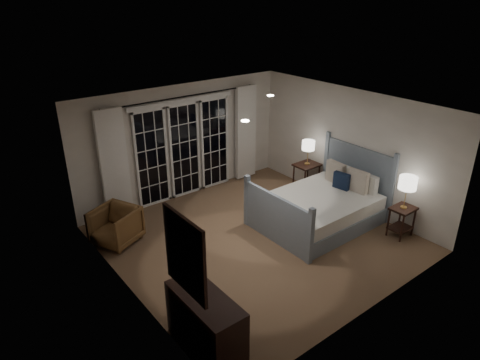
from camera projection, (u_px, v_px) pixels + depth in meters
floor at (256, 239)px, 8.04m from camera, size 5.00×5.00×0.00m
ceiling at (258, 108)px, 7.01m from camera, size 5.00×5.00×0.00m
wall_left at (124, 222)px, 6.12m from camera, size 0.02×5.00×2.50m
wall_right at (349, 148)px, 8.93m from camera, size 0.02×5.00×2.50m
wall_back at (183, 141)px, 9.32m from camera, size 5.00×0.02×2.50m
wall_front at (377, 238)px, 5.73m from camera, size 5.00×0.02×2.50m
french_doors at (185, 149)px, 9.36m from camera, size 2.50×0.04×2.20m
curtain_rod at (183, 97)px, 8.84m from camera, size 3.50×0.03×0.03m
curtain_left at (114, 165)px, 8.35m from camera, size 0.55×0.10×2.25m
curtain_right at (246, 133)px, 10.20m from camera, size 0.55×0.10×2.25m
downlight_a at (270, 96)px, 7.90m from camera, size 0.12×0.12×0.01m
downlight_b at (245, 121)px, 6.39m from camera, size 0.12×0.12×0.01m
bed at (321, 207)px, 8.48m from camera, size 2.33×1.68×1.37m
nightstand_left at (402, 217)px, 7.99m from camera, size 0.45×0.36×0.59m
nightstand_right at (306, 174)px, 9.66m from camera, size 0.55×0.44×0.71m
lamp_left at (408, 183)px, 7.70m from camera, size 0.32×0.32×0.62m
lamp_right at (308, 146)px, 9.38m from camera, size 0.28×0.28×0.55m
armchair at (116, 226)px, 7.78m from camera, size 1.00×0.99×0.69m
dresser at (206, 323)px, 5.43m from camera, size 0.50×1.17×0.83m
mirror at (185, 255)px, 4.83m from camera, size 0.05×0.85×1.00m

